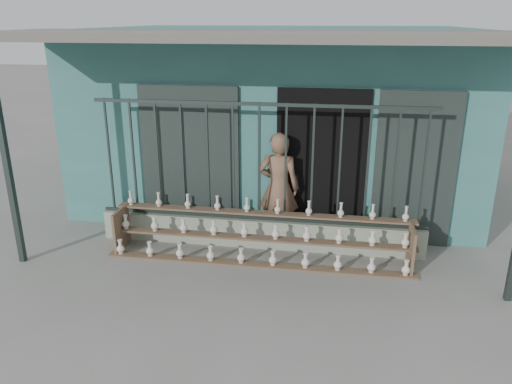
# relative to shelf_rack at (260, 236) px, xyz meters

# --- Properties ---
(ground) EXTENTS (60.00, 60.00, 0.00)m
(ground) POSITION_rel_shelf_rack_xyz_m (-0.07, -0.89, -0.36)
(ground) COLOR slate
(workshop_building) EXTENTS (7.40, 6.60, 3.21)m
(workshop_building) POSITION_rel_shelf_rack_xyz_m (-0.07, 3.34, 1.26)
(workshop_building) COLOR #326B68
(workshop_building) RESTS_ON ground
(parapet_wall) EXTENTS (5.00, 0.20, 0.45)m
(parapet_wall) POSITION_rel_shelf_rack_xyz_m (-0.07, 0.41, -0.13)
(parapet_wall) COLOR gray
(parapet_wall) RESTS_ON ground
(security_fence) EXTENTS (5.00, 0.04, 1.80)m
(security_fence) POSITION_rel_shelf_rack_xyz_m (-0.07, 0.41, 0.99)
(security_fence) COLOR #283330
(security_fence) RESTS_ON parapet_wall
(shelf_rack) EXTENTS (4.50, 0.68, 0.85)m
(shelf_rack) POSITION_rel_shelf_rack_xyz_m (0.00, 0.00, 0.00)
(shelf_rack) COLOR brown
(shelf_rack) RESTS_ON ground
(elderly_woman) EXTENTS (0.67, 0.47, 1.76)m
(elderly_woman) POSITION_rel_shelf_rack_xyz_m (0.19, 0.71, 0.52)
(elderly_woman) COLOR brown
(elderly_woman) RESTS_ON ground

